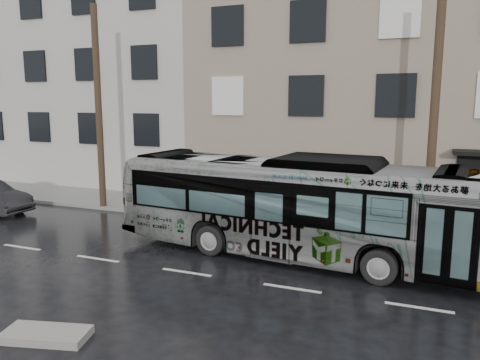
% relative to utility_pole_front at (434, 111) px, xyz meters
% --- Properties ---
extents(ground, '(120.00, 120.00, 0.00)m').
position_rel_utility_pole_front_xyz_m(ground, '(-6.50, -3.30, -4.65)').
color(ground, black).
rests_on(ground, ground).
extents(sidewalk, '(90.00, 3.60, 0.15)m').
position_rel_utility_pole_front_xyz_m(sidewalk, '(-6.50, 1.60, -4.58)').
color(sidewalk, gray).
rests_on(sidewalk, ground).
extents(building_taupe, '(20.00, 12.00, 11.00)m').
position_rel_utility_pole_front_xyz_m(building_taupe, '(-1.50, 9.40, 0.85)').
color(building_taupe, gray).
rests_on(building_taupe, ground).
extents(building_grey, '(26.00, 15.00, 16.00)m').
position_rel_utility_pole_front_xyz_m(building_grey, '(-24.50, 10.90, 3.35)').
color(building_grey, '#AEAAA4').
rests_on(building_grey, ground).
extents(utility_pole_front, '(0.30, 0.30, 9.00)m').
position_rel_utility_pole_front_xyz_m(utility_pole_front, '(0.00, 0.00, 0.00)').
color(utility_pole_front, '#403120').
rests_on(utility_pole_front, sidewalk).
extents(utility_pole_rear, '(0.30, 0.30, 9.00)m').
position_rel_utility_pole_front_xyz_m(utility_pole_rear, '(-14.00, 0.00, 0.00)').
color(utility_pole_rear, '#403120').
rests_on(utility_pole_rear, sidewalk).
extents(sign_post, '(0.06, 0.06, 2.40)m').
position_rel_utility_pole_front_xyz_m(sign_post, '(1.10, 0.00, -3.30)').
color(sign_post, slate).
rests_on(sign_post, sidewalk).
extents(bus, '(11.98, 3.93, 3.28)m').
position_rel_utility_pole_front_xyz_m(bus, '(-4.13, -3.13, -3.01)').
color(bus, '#B2B2B2').
rests_on(bus, ground).
extents(slush_pile, '(1.94, 1.22, 0.18)m').
position_rel_utility_pole_front_xyz_m(slush_pile, '(-7.42, -10.35, -4.56)').
color(slush_pile, gray).
rests_on(slush_pile, ground).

